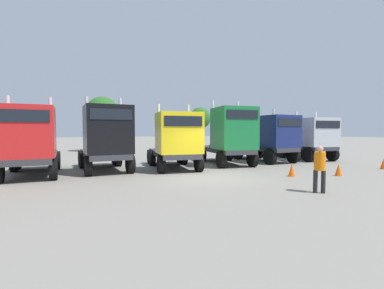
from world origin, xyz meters
The scene contains 13 objects.
ground centered at (0.00, 0.00, 0.00)m, with size 200.00×200.00×0.00m, color gray.
semi_truck_red centered at (-7.89, 4.13, 1.84)m, with size 2.83×6.33×4.13m.
semi_truck_black centered at (-4.12, 4.34, 1.94)m, with size 2.61×5.74×4.33m.
semi_truck_yellow centered at (-0.24, 3.35, 1.77)m, with size 3.54×6.14×4.00m.
semi_truck_green centered at (3.93, 3.72, 2.04)m, with size 3.65×6.59×4.49m.
semi_truck_navy centered at (7.80, 3.99, 1.84)m, with size 2.74×6.32×4.06m.
semi_truck_silver centered at (11.71, 3.54, 1.77)m, with size 3.65×6.19×3.96m.
visitor_in_hivis centered at (2.13, -4.73, 1.04)m, with size 0.56×0.56×1.78m.
traffic_cone_near centered at (4.15, -1.53, 0.33)m, with size 0.36×0.36×0.67m, color #F2590C.
traffic_cone_mid centered at (11.28, -2.16, 0.34)m, with size 0.36×0.36×0.67m, color #F2590C.
traffic_cone_far centered at (6.48, -2.52, 0.32)m, with size 0.36×0.36×0.63m, color #F2590C.
oak_far_centre centered at (-1.72, 20.94, 4.39)m, with size 3.75×3.75×6.29m.
oak_far_right centered at (10.70, 20.30, 4.03)m, with size 2.84×2.84×5.50m.
Camera 1 is at (-6.81, -11.64, 2.35)m, focal length 25.48 mm.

